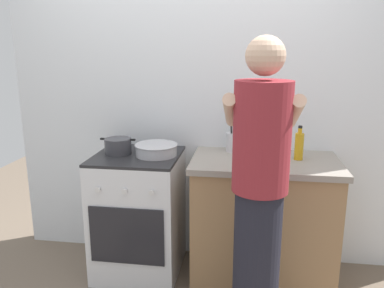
% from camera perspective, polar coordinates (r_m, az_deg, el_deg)
% --- Properties ---
extents(ground, '(6.00, 6.00, 0.00)m').
position_cam_1_polar(ground, '(2.95, -1.38, -19.78)').
color(ground, '#6B5B4C').
extents(back_wall, '(3.20, 0.10, 2.50)m').
position_cam_1_polar(back_wall, '(2.95, 3.97, 6.38)').
color(back_wall, silver).
rests_on(back_wall, ground).
extents(countertop, '(1.00, 0.60, 0.90)m').
position_cam_1_polar(countertop, '(2.83, 10.35, -11.04)').
color(countertop, '#99724C').
rests_on(countertop, ground).
extents(stove_range, '(0.60, 0.62, 0.90)m').
position_cam_1_polar(stove_range, '(2.93, -7.81, -10.11)').
color(stove_range, silver).
rests_on(stove_range, ground).
extents(pot, '(0.26, 0.19, 0.11)m').
position_cam_1_polar(pot, '(2.81, -10.84, -0.31)').
color(pot, '#38383D').
rests_on(pot, stove_range).
extents(mixing_bowl, '(0.30, 0.30, 0.08)m').
position_cam_1_polar(mixing_bowl, '(2.73, -5.31, -0.75)').
color(mixing_bowl, '#B7B7BC').
rests_on(mixing_bowl, stove_range).
extents(utensil_crock, '(0.10, 0.10, 0.34)m').
position_cam_1_polar(utensil_crock, '(2.83, 6.07, 0.74)').
color(utensil_crock, silver).
rests_on(utensil_crock, countertop).
extents(spice_bottle, '(0.04, 0.04, 0.08)m').
position_cam_1_polar(spice_bottle, '(2.67, 12.88, -1.49)').
color(spice_bottle, silver).
rests_on(spice_bottle, countertop).
extents(oil_bottle, '(0.06, 0.06, 0.23)m').
position_cam_1_polar(oil_bottle, '(2.71, 15.50, -0.23)').
color(oil_bottle, gold).
rests_on(oil_bottle, countertop).
extents(person, '(0.41, 0.50, 1.70)m').
position_cam_1_polar(person, '(2.13, 9.87, -7.67)').
color(person, black).
rests_on(person, ground).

